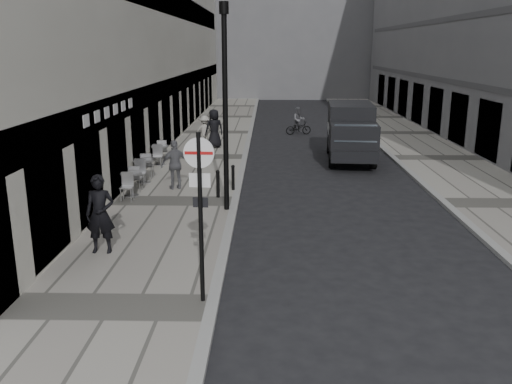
% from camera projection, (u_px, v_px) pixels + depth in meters
% --- Properties ---
extents(sidewalk, '(4.00, 60.00, 0.12)m').
position_uv_depth(sidewalk, '(202.00, 158.00, 25.52)').
color(sidewalk, gray).
rests_on(sidewalk, ground).
extents(far_sidewalk, '(4.00, 60.00, 0.12)m').
position_uv_depth(far_sidewalk, '(437.00, 159.00, 25.28)').
color(far_sidewalk, gray).
rests_on(far_sidewalk, ground).
extents(walking_man, '(0.74, 0.50, 1.98)m').
position_uv_depth(walking_man, '(100.00, 214.00, 13.33)').
color(walking_man, black).
rests_on(walking_man, sidewalk).
extents(sign_post, '(0.59, 0.10, 3.43)m').
position_uv_depth(sign_post, '(200.00, 196.00, 10.41)').
color(sign_post, black).
rests_on(sign_post, sidewalk).
extents(lamppost, '(0.28, 0.28, 6.25)m').
position_uv_depth(lamppost, '(225.00, 99.00, 16.28)').
color(lamppost, black).
rests_on(lamppost, sidewalk).
extents(bollard_near, '(0.12, 0.12, 0.89)m').
position_uv_depth(bollard_near, '(218.00, 185.00, 18.43)').
color(bollard_near, black).
rests_on(bollard_near, sidewalk).
extents(bollard_far, '(0.11, 0.11, 0.85)m').
position_uv_depth(bollard_far, '(233.00, 178.00, 19.41)').
color(bollard_far, black).
rests_on(bollard_far, sidewalk).
extents(panel_van, '(2.43, 5.57, 2.55)m').
position_uv_depth(panel_van, '(351.00, 129.00, 24.99)').
color(panel_van, black).
rests_on(panel_van, ground).
extents(cyclist, '(1.61, 0.86, 1.65)m').
position_uv_depth(cyclist, '(298.00, 124.00, 32.52)').
color(cyclist, black).
rests_on(cyclist, ground).
extents(pedestrian_a, '(1.13, 0.83, 1.79)m').
position_uv_depth(pedestrian_a, '(175.00, 165.00, 19.44)').
color(pedestrian_a, slate).
rests_on(pedestrian_a, sidewalk).
extents(pedestrian_b, '(1.07, 0.69, 1.56)m').
position_uv_depth(pedestrian_b, '(205.00, 131.00, 28.11)').
color(pedestrian_b, '#B4AFA6').
rests_on(pedestrian_b, sidewalk).
extents(pedestrian_c, '(1.13, 0.97, 1.95)m').
position_uv_depth(pedestrian_c, '(214.00, 129.00, 27.54)').
color(pedestrian_c, black).
rests_on(pedestrian_c, sidewalk).
extents(cafe_table_near, '(0.79, 1.79, 1.02)m').
position_uv_depth(cafe_table_near, '(143.00, 169.00, 20.41)').
color(cafe_table_near, '#AAAAAC').
rests_on(cafe_table_near, sidewalk).
extents(cafe_table_mid, '(0.77, 1.75, 0.99)m').
position_uv_depth(cafe_table_mid, '(160.00, 154.00, 23.52)').
color(cafe_table_mid, silver).
rests_on(cafe_table_mid, sidewalk).
extents(cafe_table_far, '(0.73, 1.66, 0.94)m').
position_uv_depth(cafe_table_far, '(131.00, 182.00, 18.59)').
color(cafe_table_far, '#B0B0B2').
rests_on(cafe_table_far, sidewalk).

